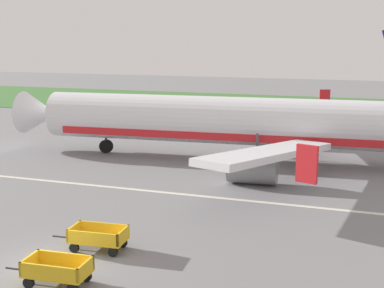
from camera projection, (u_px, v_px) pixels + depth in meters
name	position (u px, v px, depth m)	size (l,w,h in m)	color
ground_plane	(50.00, 267.00, 23.03)	(220.00, 220.00, 0.00)	slate
grass_strip	(285.00, 106.00, 76.22)	(220.00, 28.00, 0.06)	#3D7033
apron_stripe	(159.00, 192.00, 34.13)	(120.00, 0.36, 0.01)	silver
airplane	(243.00, 122.00, 42.25)	(37.66, 30.25, 11.34)	silver
baggage_cart_second_in_row	(57.00, 270.00, 21.23)	(3.59, 1.57, 1.07)	gold
baggage_cart_third_in_row	(98.00, 237.00, 24.75)	(3.60, 1.60, 1.07)	gold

